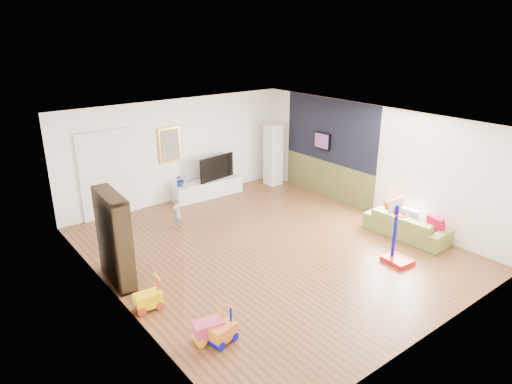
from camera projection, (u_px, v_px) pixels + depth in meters
floor at (268, 248)px, 9.69m from camera, size 6.50×7.50×0.00m
ceiling at (269, 122)px, 8.77m from camera, size 6.50×7.50×0.00m
wall_back at (178, 151)px, 12.01m from camera, size 6.50×0.00×2.70m
wall_front at (436, 258)px, 6.45m from camera, size 6.50×0.00×2.70m
wall_left at (113, 229)px, 7.36m from camera, size 0.00×7.50×2.70m
wall_right at (371, 161)px, 11.11m from camera, size 0.00×7.50×2.70m
navy_accent at (330, 131)px, 11.96m from camera, size 0.01×3.20×1.70m
olive_wainscot at (327, 179)px, 12.43m from camera, size 0.01×3.20×1.00m
doorway at (110, 175)px, 10.99m from camera, size 1.45×0.06×2.10m
painting_back at (170, 145)px, 11.77m from camera, size 0.62×0.06×0.92m
artwork_right at (322, 141)px, 12.18m from camera, size 0.04×0.56×0.46m
media_console at (208, 188)px, 12.55m from camera, size 1.99×0.54×0.46m
tall_cabinet at (273, 155)px, 13.33m from camera, size 0.43×0.43×1.80m
bookshelf at (114, 238)px, 8.16m from camera, size 0.38×1.19×1.72m
sofa at (407, 225)px, 10.13m from camera, size 0.80×1.88×0.54m
basketball_hoop at (401, 233)px, 8.87m from camera, size 0.49×0.58×1.30m
ride_on_yellow at (148, 294)px, 7.50m from camera, size 0.45×0.30×0.58m
ride_on_orange at (223, 327)px, 6.71m from camera, size 0.45×0.33×0.54m
ride_on_pink at (208, 323)px, 6.75m from camera, size 0.50×0.36×0.60m
child at (177, 213)px, 10.50m from camera, size 0.34×0.31×0.79m
tv at (214, 167)px, 12.51m from camera, size 1.18×0.34×0.67m
vase_plant at (180, 180)px, 11.96m from camera, size 0.32×0.28×0.36m
pillow_left at (436, 225)px, 9.76m from camera, size 0.18×0.42×0.41m
pillow_center at (411, 217)px, 10.18m from camera, size 0.14×0.40×0.39m
pillow_right at (392, 210)px, 10.58m from camera, size 0.13×0.35×0.35m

